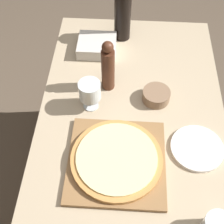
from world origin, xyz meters
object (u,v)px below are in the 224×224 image
object	(u,v)px
pepper_mill	(108,67)
wine_glass	(90,91)
wine_bottle	(123,11)
pizza	(117,159)
small_bowl	(156,96)

from	to	relation	value
pepper_mill	wine_glass	bearing A→B (deg)	-119.51
wine_bottle	pepper_mill	distance (m)	0.34
pizza	pepper_mill	size ratio (longest dim) A/B	1.35
wine_glass	small_bowl	bearing A→B (deg)	10.91
pizza	wine_bottle	distance (m)	0.72
wine_bottle	small_bowl	bearing A→B (deg)	-67.98
pizza	wine_bottle	world-z (taller)	wine_bottle
pizza	small_bowl	bearing A→B (deg)	64.17
wine_glass	wine_bottle	bearing A→B (deg)	76.20
pepper_mill	small_bowl	distance (m)	0.24
pizza	wine_glass	xyz separation A→B (m)	(-0.12, 0.26, 0.06)
wine_bottle	small_bowl	size ratio (longest dim) A/B	3.14
wine_bottle	wine_glass	bearing A→B (deg)	-103.80
pizza	wine_glass	distance (m)	0.29
pepper_mill	pizza	bearing A→B (deg)	-81.38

